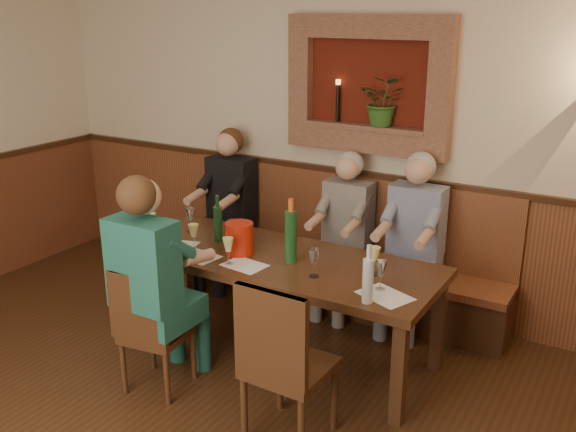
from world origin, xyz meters
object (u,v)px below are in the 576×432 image
at_px(person_bench_right, 410,259).
at_px(wine_bottle_green_b, 218,223).
at_px(person_chair_front, 157,301).
at_px(spittoon_bucket, 239,238).
at_px(dining_table, 272,266).
at_px(chair_near_right, 288,393).
at_px(person_bench_left, 226,222).
at_px(bench, 331,267).
at_px(water_bottle, 368,279).
at_px(wine_bottle_green_a, 291,236).
at_px(person_bench_mid, 343,249).
at_px(chair_near_left, 157,353).

xyz_separation_m(person_bench_right, wine_bottle_green_b, (-1.24, -0.79, 0.31)).
distance_m(person_chair_front, spittoon_bucket, 0.76).
xyz_separation_m(dining_table, chair_near_right, (0.62, -0.82, -0.38)).
bearing_deg(person_chair_front, person_bench_left, 110.80).
distance_m(person_bench_right, wine_bottle_green_b, 1.50).
relative_size(bench, water_bottle, 8.22).
xyz_separation_m(bench, spittoon_bucket, (-0.23, -1.02, 0.54)).
xyz_separation_m(chair_near_right, wine_bottle_green_a, (-0.45, 0.79, 0.65)).
distance_m(bench, person_chair_front, 1.79).
bearing_deg(person_bench_mid, wine_bottle_green_a, -88.64).
relative_size(chair_near_left, chair_near_right, 0.86).
bearing_deg(person_bench_left, dining_table, -39.57).
distance_m(bench, wine_bottle_green_b, 1.17).
relative_size(dining_table, spittoon_bucket, 10.47).
xyz_separation_m(chair_near_right, water_bottle, (0.27, 0.47, 0.60)).
xyz_separation_m(person_bench_mid, person_bench_right, (0.58, -0.00, 0.03)).
height_order(spittoon_bucket, water_bottle, water_bottle).
height_order(dining_table, chair_near_right, chair_near_right).
height_order(person_bench_mid, water_bottle, person_bench_mid).
distance_m(chair_near_right, person_bench_right, 1.68).
relative_size(chair_near_right, person_bench_right, 0.72).
xyz_separation_m(person_chair_front, spittoon_bucket, (0.17, 0.70, 0.25)).
xyz_separation_m(chair_near_left, person_bench_right, (1.13, 1.65, 0.33)).
distance_m(dining_table, wine_bottle_green_b, 0.56).
bearing_deg(person_bench_right, water_bottle, -82.43).
relative_size(person_bench_left, person_chair_front, 0.96).
xyz_separation_m(wine_bottle_green_a, water_bottle, (0.72, -0.32, -0.04)).
xyz_separation_m(spittoon_bucket, wine_bottle_green_b, (-0.28, 0.13, 0.03)).
xyz_separation_m(dining_table, spittoon_bucket, (-0.23, -0.08, 0.19)).
distance_m(person_bench_right, spittoon_bucket, 1.35).
bearing_deg(person_bench_right, person_bench_mid, 179.79).
bearing_deg(chair_near_right, chair_near_left, -179.31).
height_order(chair_near_right, person_chair_front, person_chair_front).
distance_m(chair_near_left, wine_bottle_green_b, 1.08).
bearing_deg(person_chair_front, wine_bottle_green_b, 97.51).
xyz_separation_m(chair_near_right, person_bench_right, (0.11, 1.66, 0.29)).
xyz_separation_m(chair_near_left, person_bench_left, (-0.62, 1.65, 0.34)).
height_order(chair_near_right, person_bench_left, person_bench_left).
xyz_separation_m(person_bench_mid, water_bottle, (0.74, -1.19, 0.34)).
bearing_deg(water_bottle, person_chair_front, -161.58).
relative_size(dining_table, wine_bottle_green_a, 5.27).
height_order(bench, chair_near_right, bench).
xyz_separation_m(chair_near_left, person_chair_front, (-0.00, 0.03, 0.36)).
height_order(chair_near_right, person_bench_right, person_bench_right).
bearing_deg(spittoon_bucket, person_bench_mid, 67.78).
relative_size(wine_bottle_green_a, wine_bottle_green_b, 1.27).
height_order(chair_near_left, wine_bottle_green_b, wine_bottle_green_b).
relative_size(chair_near_right, spittoon_bucket, 4.44).
bearing_deg(wine_bottle_green_a, water_bottle, -23.97).
height_order(chair_near_left, spittoon_bucket, spittoon_bucket).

